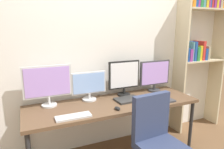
{
  "coord_description": "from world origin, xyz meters",
  "views": [
    {
      "loc": [
        -0.98,
        -1.61,
        1.66
      ],
      "look_at": [
        0.0,
        0.65,
        1.09
      ],
      "focal_mm": 32.88,
      "sensor_mm": 36.0,
      "label": 1
    }
  ],
  "objects": [
    {
      "name": "desk",
      "position": [
        0.0,
        0.6,
        0.69
      ],
      "size": [
        2.14,
        0.68,
        0.74
      ],
      "color": "brown",
      "rests_on": "ground_plane"
    },
    {
      "name": "monitor_far_right",
      "position": [
        0.75,
        0.81,
        0.98
      ],
      "size": [
        0.49,
        0.18,
        0.45
      ],
      "color": "#38383D",
      "rests_on": "desk"
    },
    {
      "name": "keyboard_left",
      "position": [
        -0.56,
        0.37,
        0.75
      ],
      "size": [
        0.37,
        0.13,
        0.02
      ],
      "primitive_type": "cube",
      "color": "silver",
      "rests_on": "desk"
    },
    {
      "name": "wall_back",
      "position": [
        0.0,
        1.02,
        1.3
      ],
      "size": [
        4.54,
        0.1,
        2.6
      ],
      "color": "silver",
      "rests_on": "ground_plane"
    },
    {
      "name": "laptop_closed",
      "position": [
        0.2,
        0.6,
        0.75
      ],
      "size": [
        0.33,
        0.24,
        0.02
      ],
      "primitive_type": "cube",
      "rotation": [
        0.0,
        0.0,
        0.06
      ],
      "color": "#2D2D2D",
      "rests_on": "desk"
    },
    {
      "name": "monitor_center_right",
      "position": [
        0.25,
        0.81,
        1.0
      ],
      "size": [
        0.45,
        0.18,
        0.48
      ],
      "color": "black",
      "rests_on": "desk"
    },
    {
      "name": "keyboard_right",
      "position": [
        0.56,
        0.37,
        0.75
      ],
      "size": [
        0.35,
        0.13,
        0.02
      ],
      "primitive_type": "cube",
      "color": "#38383D",
      "rests_on": "desk"
    },
    {
      "name": "computer_mouse",
      "position": [
        -0.05,
        0.38,
        0.76
      ],
      "size": [
        0.06,
        0.1,
        0.03
      ],
      "primitive_type": "ellipsoid",
      "color": "black",
      "rests_on": "desk"
    },
    {
      "name": "bookshelf",
      "position": [
        1.58,
        0.83,
        1.44
      ],
      "size": [
        0.83,
        0.28,
        2.2
      ],
      "color": "beige",
      "rests_on": "ground_plane"
    },
    {
      "name": "monitor_center_left",
      "position": [
        -0.25,
        0.81,
        0.94
      ],
      "size": [
        0.45,
        0.18,
        0.37
      ],
      "color": "silver",
      "rests_on": "desk"
    },
    {
      "name": "monitor_far_left",
      "position": [
        -0.75,
        0.81,
        1.01
      ],
      "size": [
        0.56,
        0.18,
        0.49
      ],
      "color": "silver",
      "rests_on": "desk"
    }
  ]
}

